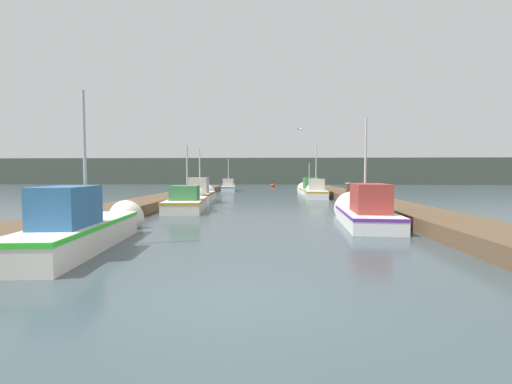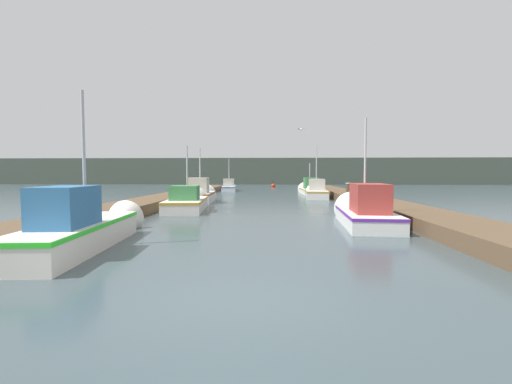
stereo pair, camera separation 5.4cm
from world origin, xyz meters
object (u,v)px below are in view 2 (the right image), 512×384
Objects in this scene: fishing_boat_3 at (201,194)px; fishing_boat_6 at (229,187)px; channel_buoy at (273,186)px; mooring_piling_1 at (349,194)px; fishing_boat_2 at (188,201)px; fishing_boat_4 at (316,192)px; mooring_piling_0 at (308,184)px; fishing_boat_1 at (363,211)px; fishing_boat_5 at (309,189)px; fishing_boat_0 at (87,226)px; mooring_piling_2 at (308,183)px; seagull_lead at (301,129)px.

fishing_boat_6 is (0.08, 14.70, -0.10)m from fishing_boat_3.
fishing_boat_6 reaches higher than channel_buoy.
fishing_boat_2 is at bearing -164.25° from mooring_piling_1.
fishing_boat_2 is 0.85× the size of fishing_boat_4.
mooring_piling_0 is at bearing 89.95° from mooring_piling_1.
fishing_boat_3 is at bearing 135.34° from fishing_boat_1.
fishing_boat_5 is 5.53× the size of mooring_piling_0.
fishing_boat_0 is at bearing -111.03° from fishing_boat_5.
channel_buoy is at bearing 99.31° from mooring_piling_1.
channel_buoy is at bearing 75.03° from fishing_boat_2.
mooring_piling_1 reaches higher than channel_buoy.
channel_buoy is at bearing 138.48° from mooring_piling_2.
channel_buoy is (-3.36, 14.05, -0.25)m from fishing_boat_5.
mooring_piling_1 is 2.52× the size of seagull_lead.
mooring_piling_0 is (9.00, 25.48, 0.17)m from fishing_boat_2.
fishing_boat_3 reaches higher than channel_buoy.
fishing_boat_4 is at bearing 26.67° from fishing_boat_3.
fishing_boat_0 reaches higher than fishing_boat_2.
fishing_boat_4 is 5.93× the size of channel_buoy.
fishing_boat_0 is at bearing -105.24° from mooring_piling_0.
fishing_boat_0 is 20.57m from fishing_boat_4.
fishing_boat_3 reaches higher than mooring_piling_1.
mooring_piling_2 is 5.82m from channel_buoy.
fishing_boat_4 is 1.02× the size of fishing_boat_5.
mooring_piling_0 is 0.86× the size of mooring_piling_1.
mooring_piling_1 is (1.02, -7.08, 0.23)m from fishing_boat_4.
fishing_boat_0 is at bearing -93.84° from fishing_boat_3.
channel_buoy is at bearing 77.47° from fishing_boat_0.
mooring_piling_0 is (1.08, 30.11, 0.12)m from fishing_boat_1.
fishing_boat_2 is 17.03m from fishing_boat_5.
fishing_boat_5 is 5.81× the size of channel_buoy.
fishing_boat_1 is 4.21× the size of mooring_piling_1.
fishing_boat_3 is at bearing 84.62° from fishing_boat_0.
fishing_boat_6 reaches higher than mooring_piling_2.
seagull_lead reaches higher than mooring_piling_1.
mooring_piling_1 is (8.98, 2.53, 0.26)m from fishing_boat_2.
fishing_boat_6 is (0.17, 28.66, -0.12)m from fishing_boat_0.
fishing_boat_1 is at bearing -98.40° from mooring_piling_1.
fishing_boat_1 is 7.24m from mooring_piling_1.
mooring_piling_1 is (0.99, -12.51, 0.25)m from fishing_boat_5.
seagull_lead is (-2.56, -19.38, 4.26)m from mooring_piling_2.
fishing_boat_3 is 14.70m from fishing_boat_6.
seagull_lead reaches higher than fishing_boat_5.
seagull_lead is (6.85, 15.02, 4.40)m from fishing_boat_0.
fishing_boat_6 is at bearing 112.83° from fishing_boat_1.
channel_buoy is (5.07, 38.25, -0.35)m from fishing_boat_0.
mooring_piling_1 is at bearing 85.68° from fishing_boat_1.
fishing_boat_3 is 24.80m from channel_buoy.
mooring_piling_2 is (9.31, 20.45, 0.16)m from fishing_boat_3.
fishing_boat_4 is 4.87× the size of mooring_piling_1.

